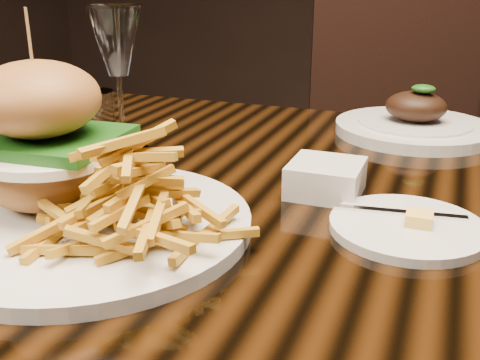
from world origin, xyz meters
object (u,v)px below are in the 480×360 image
(wine_glass, at_px, (117,46))
(burger_plate, at_px, (83,175))
(dining_table, at_px, (292,253))
(far_dish, at_px, (414,124))
(chair_far, at_px, (395,156))

(wine_glass, bearing_deg, burger_plate, -65.33)
(dining_table, height_order, far_dish, far_dish)
(dining_table, height_order, chair_far, chair_far)
(chair_far, bearing_deg, burger_plate, -117.87)
(far_dish, distance_m, chair_far, 0.60)
(wine_glass, bearing_deg, dining_table, -16.47)
(wine_glass, relative_size, chair_far, 0.22)
(dining_table, bearing_deg, burger_plate, -135.55)
(dining_table, relative_size, chair_far, 1.68)
(burger_plate, height_order, wine_glass, burger_plate)
(dining_table, distance_m, far_dish, 0.36)
(dining_table, xyz_separation_m, far_dish, (0.11, 0.34, 0.09))
(dining_table, xyz_separation_m, burger_plate, (-0.17, -0.17, 0.14))
(dining_table, distance_m, chair_far, 0.90)
(far_dish, relative_size, chair_far, 0.27)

